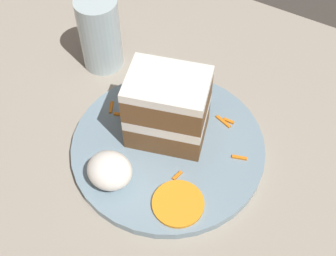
% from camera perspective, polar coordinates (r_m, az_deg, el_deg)
% --- Properties ---
extents(ground_plane, '(6.00, 6.00, 0.00)m').
position_cam_1_polar(ground_plane, '(0.62, -0.26, -8.31)').
color(ground_plane, '#38332D').
rests_on(ground_plane, ground).
extents(dining_table, '(1.09, 0.80, 0.03)m').
position_cam_1_polar(dining_table, '(0.61, -0.26, -7.73)').
color(dining_table, gray).
rests_on(dining_table, ground).
extents(plate, '(0.26, 0.26, 0.01)m').
position_cam_1_polar(plate, '(0.62, -0.00, -2.34)').
color(plate, gray).
rests_on(plate, dining_table).
extents(cake_slice, '(0.12, 0.10, 0.10)m').
position_cam_1_polar(cake_slice, '(0.59, -0.06, 2.42)').
color(cake_slice, brown).
rests_on(cake_slice, plate).
extents(cream_dollop, '(0.06, 0.05, 0.04)m').
position_cam_1_polar(cream_dollop, '(0.58, -7.13, -5.16)').
color(cream_dollop, white).
rests_on(cream_dollop, plate).
extents(orange_garnish, '(0.06, 0.06, 0.00)m').
position_cam_1_polar(orange_garnish, '(0.57, 1.24, -9.19)').
color(orange_garnish, orange).
rests_on(orange_garnish, plate).
extents(carrot_shreds_scatter, '(0.21, 0.12, 0.00)m').
position_cam_1_polar(carrot_shreds_scatter, '(0.64, 0.68, 0.76)').
color(carrot_shreds_scatter, orange).
rests_on(carrot_shreds_scatter, plate).
extents(drinking_glass, '(0.06, 0.06, 0.12)m').
position_cam_1_polar(drinking_glass, '(0.71, -8.23, 10.86)').
color(drinking_glass, silver).
rests_on(drinking_glass, dining_table).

